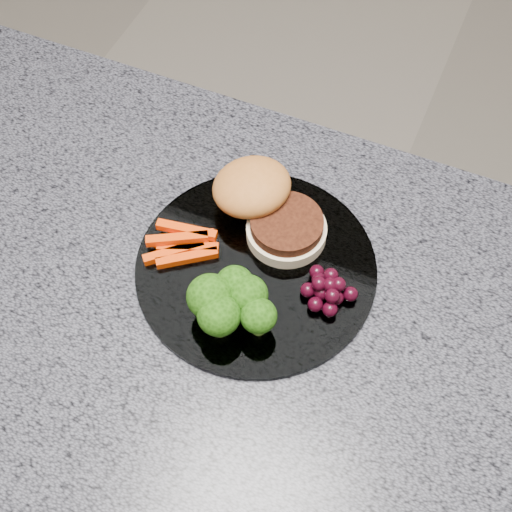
% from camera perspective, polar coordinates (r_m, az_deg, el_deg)
% --- Properties ---
extents(island_cabinet, '(1.20, 0.60, 0.86)m').
position_cam_1_polar(island_cabinet, '(1.17, -0.12, -16.71)').
color(island_cabinet, '#53331C').
rests_on(island_cabinet, ground).
extents(countertop, '(1.20, 0.60, 0.04)m').
position_cam_1_polar(countertop, '(0.75, -0.18, -7.22)').
color(countertop, '#54545F').
rests_on(countertop, island_cabinet).
extents(plate, '(0.26, 0.26, 0.01)m').
position_cam_1_polar(plate, '(0.77, 0.00, -0.93)').
color(plate, white).
rests_on(plate, countertop).
extents(burger, '(0.17, 0.14, 0.05)m').
position_cam_1_polar(burger, '(0.79, 0.63, 4.19)').
color(burger, beige).
rests_on(burger, plate).
extents(carrot_sticks, '(0.08, 0.07, 0.02)m').
position_cam_1_polar(carrot_sticks, '(0.77, -5.89, 0.96)').
color(carrot_sticks, '#E73903').
rests_on(carrot_sticks, plate).
extents(broccoli, '(0.09, 0.08, 0.06)m').
position_cam_1_polar(broccoli, '(0.71, -2.10, -3.65)').
color(broccoli, olive).
rests_on(broccoli, plate).
extents(grape_bunch, '(0.06, 0.05, 0.03)m').
position_cam_1_polar(grape_bunch, '(0.74, 5.73, -2.66)').
color(grape_bunch, black).
rests_on(grape_bunch, plate).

